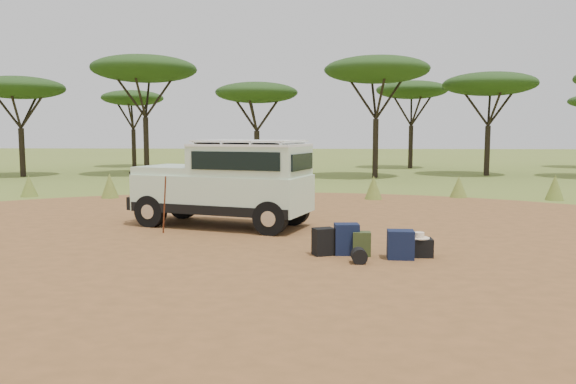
{
  "coord_description": "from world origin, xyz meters",
  "views": [
    {
      "loc": [
        1.12,
        -10.48,
        2.22
      ],
      "look_at": [
        0.51,
        1.13,
        1.0
      ],
      "focal_mm": 35.0,
      "sensor_mm": 36.0,
      "label": 1
    }
  ],
  "objects_px": {
    "backpack_navy": "(347,239)",
    "hard_case": "(419,248)",
    "duffel_navy": "(400,245)",
    "backpack_black": "(324,242)",
    "safari_vehicle": "(228,185)",
    "backpack_olive": "(362,244)",
    "walking_staff": "(164,205)"
  },
  "relations": [
    {
      "from": "duffel_navy",
      "to": "hard_case",
      "type": "xyz_separation_m",
      "value": [
        0.36,
        0.2,
        -0.09
      ]
    },
    {
      "from": "walking_staff",
      "to": "backpack_navy",
      "type": "distance_m",
      "value": 4.28
    },
    {
      "from": "duffel_navy",
      "to": "backpack_navy",
      "type": "bearing_deg",
      "value": 164.37
    },
    {
      "from": "backpack_black",
      "to": "duffel_navy",
      "type": "relative_size",
      "value": 0.98
    },
    {
      "from": "backpack_navy",
      "to": "duffel_navy",
      "type": "relative_size",
      "value": 1.12
    },
    {
      "from": "hard_case",
      "to": "duffel_navy",
      "type": "bearing_deg",
      "value": -150.08
    },
    {
      "from": "safari_vehicle",
      "to": "duffel_navy",
      "type": "relative_size",
      "value": 8.73
    },
    {
      "from": "hard_case",
      "to": "walking_staff",
      "type": "bearing_deg",
      "value": 160.07
    },
    {
      "from": "walking_staff",
      "to": "backpack_olive",
      "type": "relative_size",
      "value": 3.09
    },
    {
      "from": "walking_staff",
      "to": "safari_vehicle",
      "type": "bearing_deg",
      "value": 19.82
    },
    {
      "from": "duffel_navy",
      "to": "hard_case",
      "type": "relative_size",
      "value": 1.08
    },
    {
      "from": "safari_vehicle",
      "to": "hard_case",
      "type": "relative_size",
      "value": 9.42
    },
    {
      "from": "backpack_navy",
      "to": "duffel_navy",
      "type": "distance_m",
      "value": 0.98
    },
    {
      "from": "safari_vehicle",
      "to": "backpack_olive",
      "type": "height_order",
      "value": "safari_vehicle"
    },
    {
      "from": "backpack_navy",
      "to": "hard_case",
      "type": "xyz_separation_m",
      "value": [
        1.29,
        -0.1,
        -0.12
      ]
    },
    {
      "from": "backpack_navy",
      "to": "backpack_black",
      "type": "bearing_deg",
      "value": -175.31
    },
    {
      "from": "backpack_navy",
      "to": "hard_case",
      "type": "bearing_deg",
      "value": -9.68
    },
    {
      "from": "backpack_black",
      "to": "backpack_navy",
      "type": "distance_m",
      "value": 0.43
    },
    {
      "from": "backpack_navy",
      "to": "backpack_olive",
      "type": "distance_m",
      "value": 0.29
    },
    {
      "from": "backpack_navy",
      "to": "hard_case",
      "type": "relative_size",
      "value": 1.21
    },
    {
      "from": "safari_vehicle",
      "to": "backpack_navy",
      "type": "distance_m",
      "value": 4.07
    },
    {
      "from": "backpack_black",
      "to": "hard_case",
      "type": "height_order",
      "value": "backpack_black"
    },
    {
      "from": "safari_vehicle",
      "to": "duffel_navy",
      "type": "xyz_separation_m",
      "value": [
        3.6,
        -3.3,
        -0.74
      ]
    },
    {
      "from": "walking_staff",
      "to": "backpack_olive",
      "type": "height_order",
      "value": "walking_staff"
    },
    {
      "from": "safari_vehicle",
      "to": "walking_staff",
      "type": "xyz_separation_m",
      "value": [
        -1.2,
        -1.2,
        -0.34
      ]
    },
    {
      "from": "backpack_black",
      "to": "backpack_navy",
      "type": "bearing_deg",
      "value": -13.34
    },
    {
      "from": "backpack_navy",
      "to": "safari_vehicle",
      "type": "bearing_deg",
      "value": 126.51
    },
    {
      "from": "walking_staff",
      "to": "backpack_navy",
      "type": "bearing_deg",
      "value": -50.1
    },
    {
      "from": "walking_staff",
      "to": "duffel_navy",
      "type": "relative_size",
      "value": 2.68
    },
    {
      "from": "walking_staff",
      "to": "duffel_navy",
      "type": "distance_m",
      "value": 5.26
    },
    {
      "from": "backpack_olive",
      "to": "hard_case",
      "type": "height_order",
      "value": "backpack_olive"
    },
    {
      "from": "hard_case",
      "to": "backpack_black",
      "type": "bearing_deg",
      "value": 179.27
    }
  ]
}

